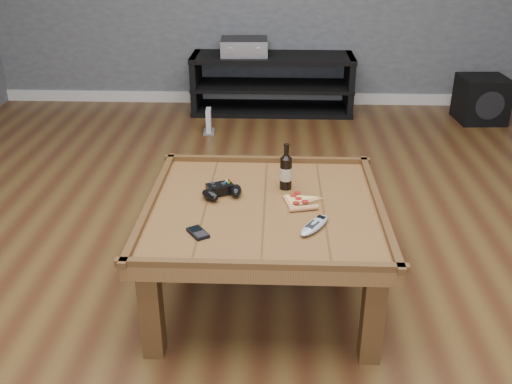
{
  "coord_description": "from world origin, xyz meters",
  "views": [
    {
      "loc": [
        0.05,
        -2.17,
        1.55
      ],
      "look_at": [
        -0.04,
        -0.02,
        0.52
      ],
      "focal_mm": 40.0,
      "sensor_mm": 36.0,
      "label": 1
    }
  ],
  "objects_px": {
    "subwoofer": "(481,99)",
    "game_console": "(209,122)",
    "media_console": "(272,84)",
    "av_receiver": "(244,47)",
    "smartphone": "(198,233)",
    "pizza_slice": "(299,202)",
    "coffee_table": "(264,217)",
    "beer_bottle": "(286,171)",
    "remote_control": "(314,225)",
    "game_controller": "(222,191)"
  },
  "relations": [
    {
      "from": "media_console",
      "to": "remote_control",
      "type": "xyz_separation_m",
      "value": [
        0.2,
        -2.94,
        0.22
      ]
    },
    {
      "from": "beer_bottle",
      "to": "coffee_table",
      "type": "bearing_deg",
      "value": -117.64
    },
    {
      "from": "coffee_table",
      "to": "smartphone",
      "type": "relative_size",
      "value": 8.94
    },
    {
      "from": "coffee_table",
      "to": "smartphone",
      "type": "height_order",
      "value": "coffee_table"
    },
    {
      "from": "subwoofer",
      "to": "game_console",
      "type": "xyz_separation_m",
      "value": [
        -2.26,
        -0.39,
        -0.1
      ]
    },
    {
      "from": "beer_bottle",
      "to": "game_controller",
      "type": "xyz_separation_m",
      "value": [
        -0.28,
        -0.09,
        -0.06
      ]
    },
    {
      "from": "smartphone",
      "to": "av_receiver",
      "type": "distance_m",
      "value": 3.0
    },
    {
      "from": "media_console",
      "to": "game_console",
      "type": "relative_size",
      "value": 7.26
    },
    {
      "from": "media_console",
      "to": "game_console",
      "type": "xyz_separation_m",
      "value": [
        -0.5,
        -0.59,
        -0.16
      ]
    },
    {
      "from": "game_controller",
      "to": "remote_control",
      "type": "relative_size",
      "value": 0.95
    },
    {
      "from": "beer_bottle",
      "to": "smartphone",
      "type": "height_order",
      "value": "beer_bottle"
    },
    {
      "from": "smartphone",
      "to": "subwoofer",
      "type": "distance_m",
      "value": 3.47
    },
    {
      "from": "av_receiver",
      "to": "remote_control",
      "type": "bearing_deg",
      "value": -84.03
    },
    {
      "from": "media_console",
      "to": "coffee_table",
      "type": "bearing_deg",
      "value": -90.0
    },
    {
      "from": "pizza_slice",
      "to": "subwoofer",
      "type": "bearing_deg",
      "value": 43.74
    },
    {
      "from": "coffee_table",
      "to": "av_receiver",
      "type": "relative_size",
      "value": 2.53
    },
    {
      "from": "media_console",
      "to": "pizza_slice",
      "type": "bearing_deg",
      "value": -86.88
    },
    {
      "from": "media_console",
      "to": "game_controller",
      "type": "bearing_deg",
      "value": -94.06
    },
    {
      "from": "remote_control",
      "to": "beer_bottle",
      "type": "bearing_deg",
      "value": 138.17
    },
    {
      "from": "av_receiver",
      "to": "subwoofer",
      "type": "relative_size",
      "value": 1.03
    },
    {
      "from": "smartphone",
      "to": "av_receiver",
      "type": "xyz_separation_m",
      "value": [
        0.01,
        3.0,
        0.11
      ]
    },
    {
      "from": "media_console",
      "to": "remote_control",
      "type": "distance_m",
      "value": 2.96
    },
    {
      "from": "pizza_slice",
      "to": "media_console",
      "type": "bearing_deg",
      "value": 79.39
    },
    {
      "from": "coffee_table",
      "to": "pizza_slice",
      "type": "height_order",
      "value": "coffee_table"
    },
    {
      "from": "media_console",
      "to": "beer_bottle",
      "type": "xyz_separation_m",
      "value": [
        0.09,
        -2.58,
        0.29
      ]
    },
    {
      "from": "pizza_slice",
      "to": "subwoofer",
      "type": "height_order",
      "value": "pizza_slice"
    },
    {
      "from": "media_console",
      "to": "beer_bottle",
      "type": "height_order",
      "value": "beer_bottle"
    },
    {
      "from": "pizza_slice",
      "to": "beer_bottle",
      "type": "bearing_deg",
      "value": 97.15
    },
    {
      "from": "av_receiver",
      "to": "pizza_slice",
      "type": "bearing_deg",
      "value": -84.45
    },
    {
      "from": "media_console",
      "to": "av_receiver",
      "type": "relative_size",
      "value": 3.44
    },
    {
      "from": "coffee_table",
      "to": "beer_bottle",
      "type": "height_order",
      "value": "beer_bottle"
    },
    {
      "from": "game_console",
      "to": "pizza_slice",
      "type": "bearing_deg",
      "value": -76.78
    },
    {
      "from": "smartphone",
      "to": "game_console",
      "type": "height_order",
      "value": "smartphone"
    },
    {
      "from": "subwoofer",
      "to": "media_console",
      "type": "bearing_deg",
      "value": 170.56
    },
    {
      "from": "coffee_table",
      "to": "remote_control",
      "type": "height_order",
      "value": "remote_control"
    },
    {
      "from": "media_console",
      "to": "subwoofer",
      "type": "xyz_separation_m",
      "value": [
        1.76,
        -0.19,
        -0.06
      ]
    },
    {
      "from": "game_controller",
      "to": "pizza_slice",
      "type": "height_order",
      "value": "game_controller"
    },
    {
      "from": "smartphone",
      "to": "media_console",
      "type": "bearing_deg",
      "value": 51.62
    },
    {
      "from": "coffee_table",
      "to": "media_console",
      "type": "xyz_separation_m",
      "value": [
        0.0,
        2.75,
        -0.15
      ]
    },
    {
      "from": "coffee_table",
      "to": "game_console",
      "type": "xyz_separation_m",
      "value": [
        -0.5,
        2.16,
        -0.3
      ]
    },
    {
      "from": "coffee_table",
      "to": "remote_control",
      "type": "relative_size",
      "value": 5.18
    },
    {
      "from": "subwoofer",
      "to": "game_console",
      "type": "height_order",
      "value": "subwoofer"
    },
    {
      "from": "remote_control",
      "to": "game_console",
      "type": "xyz_separation_m",
      "value": [
        -0.7,
        2.36,
        -0.38
      ]
    },
    {
      "from": "remote_control",
      "to": "game_console",
      "type": "distance_m",
      "value": 2.49
    },
    {
      "from": "game_controller",
      "to": "pizza_slice",
      "type": "relative_size",
      "value": 0.75
    },
    {
      "from": "coffee_table",
      "to": "subwoofer",
      "type": "height_order",
      "value": "coffee_table"
    },
    {
      "from": "game_controller",
      "to": "av_receiver",
      "type": "bearing_deg",
      "value": 66.45
    },
    {
      "from": "smartphone",
      "to": "game_console",
      "type": "relative_size",
      "value": 0.6
    },
    {
      "from": "smartphone",
      "to": "subwoofer",
      "type": "xyz_separation_m",
      "value": [
        2.01,
        2.81,
        -0.27
      ]
    },
    {
      "from": "pizza_slice",
      "to": "game_console",
      "type": "relative_size",
      "value": 1.3
    }
  ]
}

